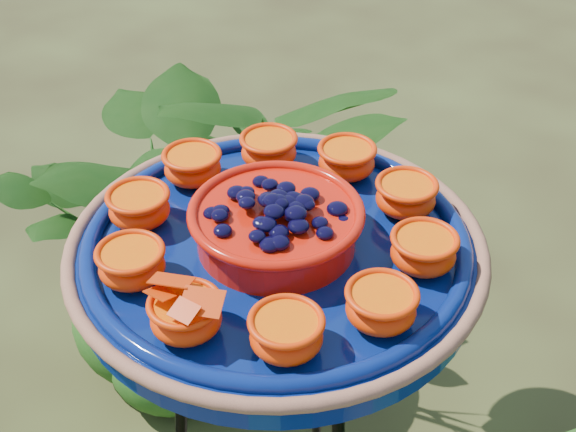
{
  "coord_description": "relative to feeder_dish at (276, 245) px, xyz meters",
  "views": [
    {
      "loc": [
        0.56,
        -0.4,
        1.5
      ],
      "look_at": [
        0.07,
        0.12,
        0.95
      ],
      "focal_mm": 50.0,
      "sensor_mm": 36.0,
      "label": 1
    }
  ],
  "objects": [
    {
      "name": "shrub_back_left",
      "position": [
        -0.61,
        0.4,
        -0.49
      ],
      "size": [
        1.03,
        1.05,
        0.88
      ],
      "primitive_type": "imported",
      "rotation": [
        0.0,
        0.0,
        0.92
      ],
      "color": "#1E5316",
      "rests_on": "ground"
    },
    {
      "name": "feeder_dish",
      "position": [
        0.0,
        0.0,
        0.0
      ],
      "size": [
        0.57,
        0.57,
        0.11
      ],
      "rotation": [
        0.0,
        0.0,
        0.34
      ],
      "color": "navy",
      "rests_on": "tripod_stand"
    }
  ]
}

